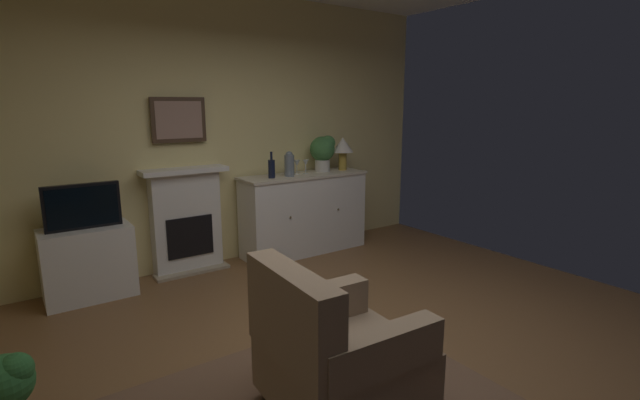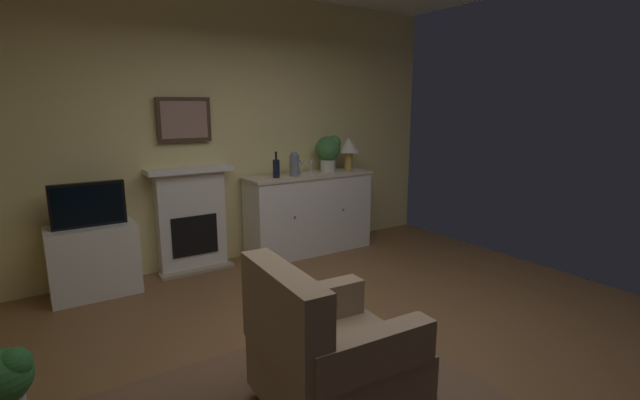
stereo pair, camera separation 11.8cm
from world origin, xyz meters
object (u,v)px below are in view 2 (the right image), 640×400
wine_glass_left (302,164)px  potted_plant_small (329,150)px  vase_decorative (294,164)px  potted_plant_fern (6,378)px  wine_bottle (276,168)px  tv_cabinet (94,260)px  framed_picture (184,120)px  sideboard_cabinet (309,213)px  armchair (327,354)px  wine_glass_center (311,163)px  tv_set (88,205)px  table_lamp (349,147)px  fireplace_unit (191,219)px

wine_glass_left → potted_plant_small: size_ratio=0.38×
vase_decorative → potted_plant_fern: size_ratio=0.65×
wine_bottle → tv_cabinet: wine_bottle is taller
wine_bottle → vase_decorative: (0.23, -0.00, 0.03)m
framed_picture → wine_glass_left: size_ratio=3.33×
sideboard_cabinet → armchair: 2.97m
vase_decorative → tv_cabinet: bearing=178.2°
wine_glass_center → tv_set: (-2.36, -0.02, -0.20)m
potted_plant_fern → armchair: bearing=-32.1°
tv_set → armchair: 2.74m
wine_glass_center → wine_bottle: bearing=-173.2°
wine_glass_center → vase_decorative: vase_decorative is taller
table_lamp → tv_cabinet: 3.03m
wine_glass_center → potted_plant_fern: bearing=-151.6°
tv_set → fireplace_unit: bearing=10.8°
tv_set → armchair: bearing=-71.8°
framed_picture → sideboard_cabinet: size_ratio=0.36×
fireplace_unit → tv_set: size_ratio=1.77×
armchair → framed_picture: bearing=87.2°
tv_cabinet → armchair: bearing=-72.0°
sideboard_cabinet → vase_decorative: (-0.23, -0.05, 0.61)m
framed_picture → sideboard_cabinet: 1.76m
tv_set → armchair: size_ratio=0.67×
wine_glass_left → tv_cabinet: size_ratio=0.22×
wine_glass_left → vase_decorative: bearing=-151.8°
fireplace_unit → tv_set: (-0.97, -0.19, 0.31)m
table_lamp → tv_cabinet: table_lamp is taller
vase_decorative → potted_plant_small: size_ratio=0.65×
vase_decorative → framed_picture: bearing=166.4°
framed_picture → table_lamp: size_ratio=1.37×
wine_bottle → wine_glass_center: wine_bottle is taller
wine_glass_center → tv_set: wine_glass_center is taller
vase_decorative → tv_set: 2.11m
armchair → tv_set: bearing=108.2°
wine_bottle → vase_decorative: bearing=-1.0°
vase_decorative → tv_cabinet: (-2.10, 0.06, -0.75)m
fireplace_unit → potted_plant_fern: 2.45m
fireplace_unit → wine_glass_center: (1.39, -0.17, 0.51)m
tv_cabinet → tv_set: tv_set is taller
table_lamp → potted_plant_small: (-0.26, 0.05, -0.02)m
fireplace_unit → tv_cabinet: size_ratio=1.47×
vase_decorative → tv_set: bearing=178.9°
vase_decorative → armchair: 2.90m
framed_picture → sideboard_cabinet: bearing=-9.3°
sideboard_cabinet → tv_cabinet: size_ratio=2.05×
wine_glass_center → framed_picture: bearing=171.4°
potted_plant_fern → table_lamp: bearing=24.5°
fireplace_unit → framed_picture: framed_picture is taller
framed_picture → wine_bottle: framed_picture is taller
fireplace_unit → tv_set: 1.04m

